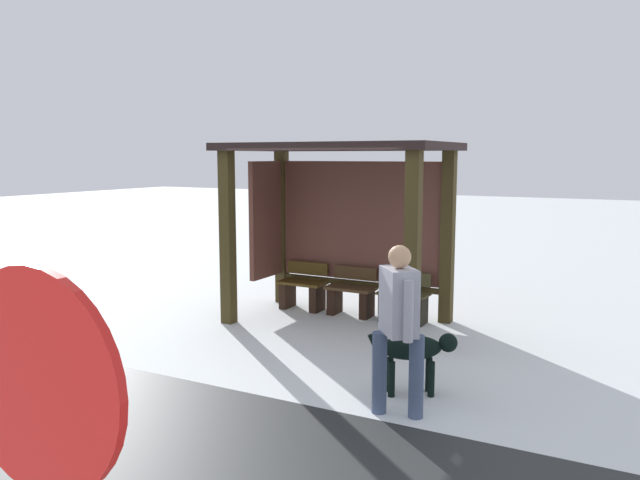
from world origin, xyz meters
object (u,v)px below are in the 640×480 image
object	(u,v)px
bench_left_inside	(303,290)
dog	(415,351)
bus_shelter	(338,193)
bench_right_inside	(404,302)
person_walking	(399,318)
bench_center_inside	(351,295)

from	to	relation	value
bench_left_inside	dog	xyz separation A→B (m)	(2.75, -2.58, 0.15)
bench_left_inside	bus_shelter	bearing A→B (deg)	-18.64
bench_right_inside	person_walking	xyz separation A→B (m)	(1.10, -3.16, 0.63)
bus_shelter	bench_right_inside	world-z (taller)	bus_shelter
bus_shelter	bench_right_inside	xyz separation A→B (m)	(0.95, 0.25, -1.56)
bench_center_inside	bench_right_inside	size ratio (longest dim) A/B	1.00
person_walking	bench_left_inside	bearing A→B (deg)	131.37
person_walking	dog	world-z (taller)	person_walking
dog	person_walking	bearing A→B (deg)	-87.36
bus_shelter	dog	world-z (taller)	bus_shelter
bench_left_inside	dog	distance (m)	3.78
bus_shelter	person_walking	size ratio (longest dim) A/B	1.97
person_walking	bus_shelter	bearing A→B (deg)	125.20
bus_shelter	person_walking	xyz separation A→B (m)	(2.05, -2.91, -0.93)
bench_left_inside	person_walking	xyz separation A→B (m)	(2.78, -3.15, 0.63)
bench_center_inside	bench_right_inside	distance (m)	0.84
bench_center_inside	person_walking	bearing A→B (deg)	-58.43
bench_center_inside	person_walking	distance (m)	3.75
bus_shelter	bench_center_inside	distance (m)	1.58
bus_shelter	dog	size ratio (longest dim) A/B	3.83
bench_right_inside	dog	size ratio (longest dim) A/B	0.90
bus_shelter	dog	bearing A→B (deg)	-49.09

